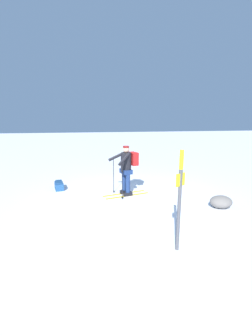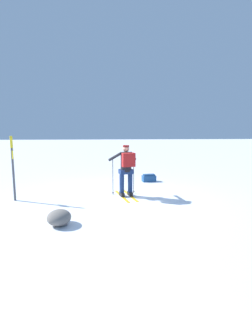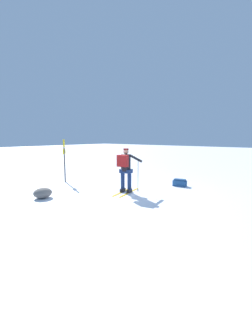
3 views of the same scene
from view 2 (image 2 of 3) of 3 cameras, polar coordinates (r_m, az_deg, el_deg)
The scene contains 5 objects.
ground_plane at distance 8.44m, azimuth -2.10°, elevation -6.33°, with size 80.00×80.00×0.00m, color white.
skier at distance 8.32m, azimuth 0.07°, elevation 0.29°, with size 1.61×0.96×1.65m.
dropped_backpack at distance 10.83m, azimuth 5.01°, elevation -2.19°, with size 0.37×0.59×0.30m.
trail_marker at distance 8.53m, azimuth -23.44°, elevation 1.07°, with size 0.22×0.13×1.96m.
rock_boulder at distance 6.27m, azimuth -14.35°, elevation -10.38°, with size 0.64×0.54×0.35m, color slate.
Camera 2 is at (-8.14, 0.27, 2.21)m, focal length 28.00 mm.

